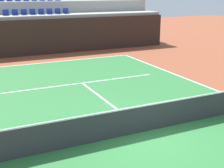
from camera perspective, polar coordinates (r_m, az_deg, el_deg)
The scene contains 10 objects.
ground_plane at distance 10.87m, azimuth 6.20°, elevation -8.62°, with size 80.00×80.00×0.00m, color brown.
court_surface at distance 10.87m, azimuth 6.20°, elevation -8.59°, with size 11.00×24.00×0.01m, color #2D7238.
baseline_far at distance 21.45m, azimuth -10.56°, elevation 4.00°, with size 11.00×0.10×0.00m, color white.
service_line_far at distance 16.30m, azimuth -5.50°, elevation 0.18°, with size 8.26×0.10×0.00m, color white.
centre_service_line at distance 13.48m, azimuth -0.85°, elevation -3.33°, with size 0.10×6.40×0.00m, color white.
back_wall at distance 24.03m, azimuth -12.56°, elevation 8.41°, with size 20.65×0.30×2.64m, color black.
stands_tier_lower at distance 25.32m, azimuth -13.28°, elevation 9.03°, with size 20.65×2.40×2.86m, color #9E9E99.
stands_tier_upper at distance 27.60m, azimuth -14.43°, elevation 10.55°, with size 20.65×2.40×3.81m, color #9E9E99.
seating_row_lower at distance 25.26m, azimuth -13.56°, elevation 12.54°, with size 5.06×0.44×0.44m.
tennis_net at distance 10.66m, azimuth 6.28°, elevation -6.15°, with size 11.08×0.08×1.07m.
Camera 1 is at (-5.20, -8.34, 4.64)m, focal length 49.88 mm.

